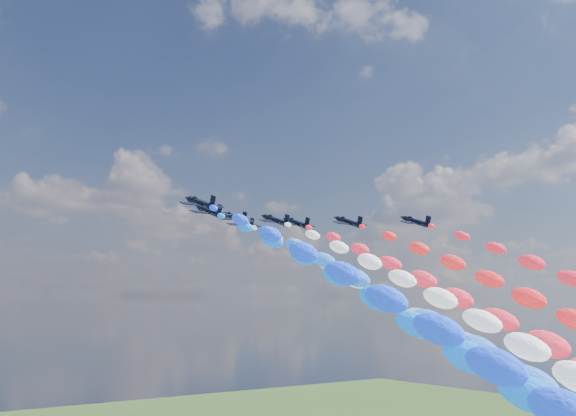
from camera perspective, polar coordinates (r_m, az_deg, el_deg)
jet_0 at (r=136.96m, az=-6.58°, el=0.37°), size 8.66×11.53×5.38m
trail_0 at (r=89.39m, az=13.33°, el=-11.68°), size 5.59×117.10×52.46m
jet_1 at (r=149.88m, az=-5.94°, el=-0.24°), size 8.28×11.25×5.38m
trail_1 at (r=102.19m, az=11.71°, el=-11.06°), size 5.59×117.10×52.46m
jet_2 at (r=162.16m, az=-4.06°, el=-0.74°), size 8.36×11.31×5.38m
trail_2 at (r=115.47m, az=12.41°, el=-10.52°), size 5.59×117.10×52.46m
jet_3 at (r=167.10m, az=-0.93°, el=-0.93°), size 8.66×11.53×5.38m
trail_3 at (r=122.76m, az=15.93°, el=-10.18°), size 5.59×117.10×52.46m
jet_4 at (r=174.74m, az=-3.40°, el=-1.17°), size 8.63×11.50×5.38m
trail_4 at (r=128.14m, az=11.67°, el=-10.14°), size 5.59×117.10×52.46m
jet_5 at (r=173.49m, az=0.67°, el=-1.14°), size 8.26×11.24×5.38m
trail_5 at (r=130.24m, az=17.18°, el=-9.92°), size 5.59×117.10×52.46m
jet_6 at (r=171.51m, az=4.59°, el=-1.06°), size 8.37×11.32×5.38m
jet_7 at (r=172.55m, az=9.61°, el=-1.02°), size 8.86×11.67×5.38m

